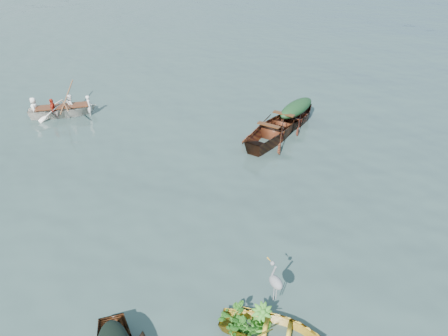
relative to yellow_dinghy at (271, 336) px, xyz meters
The scene contains 11 objects.
ground 4.73m from the yellow_dinghy, 69.41° to the left, with size 140.00×140.00×0.00m, color #344945.
yellow_dinghy is the anchor object (origin of this frame).
green_tarp_boat 10.39m from the yellow_dinghy, 51.60° to the left, with size 1.27×4.08×0.93m, color #42190F.
open_wooden_boat 9.00m from the yellow_dinghy, 55.90° to the left, with size 1.56×5.02×1.21m, color #582F16.
rowed_boat 13.42m from the yellow_dinghy, 97.04° to the left, with size 1.14×3.81×0.88m, color white.
green_tarp_cover 10.41m from the yellow_dinghy, 51.60° to the left, with size 0.70×2.24×0.52m, color #1A401E.
thwart_benches 9.02m from the yellow_dinghy, 55.90° to the left, with size 0.94×2.51×0.04m, color #41220F, non-canonical shape.
heron 0.97m from the yellow_dinghy, 52.16° to the left, with size 0.28×0.40×0.92m, color gray, non-canonical shape.
dinghy_weeds 0.84m from the yellow_dinghy, 134.19° to the left, with size 0.70×0.90×0.60m, color #38741E.
rowers 13.45m from the yellow_dinghy, 97.04° to the left, with size 1.03×2.66×0.76m, color silver.
oars 13.43m from the yellow_dinghy, 97.04° to the left, with size 2.60×0.60×0.06m, color brown, non-canonical shape.
Camera 1 is at (-5.23, -9.17, 7.34)m, focal length 35.00 mm.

